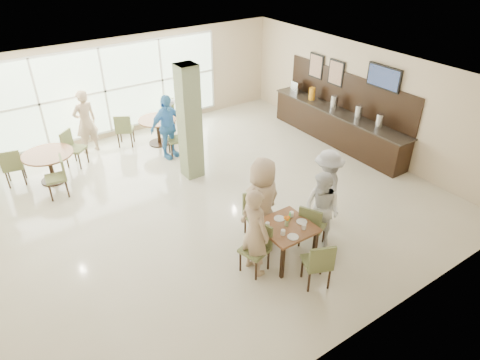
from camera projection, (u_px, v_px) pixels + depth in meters
ground at (203, 201)px, 9.75m from camera, size 10.00×10.00×0.00m
room_shell at (199, 133)px, 8.87m from camera, size 10.00×10.00×10.00m
window_bank at (105, 91)px, 11.93m from camera, size 7.00×0.04×7.00m
column at (190, 123)px, 10.06m from camera, size 0.45×0.45×2.80m
main_table at (286, 230)px, 7.80m from camera, size 0.91×0.91×0.75m
round_table_left at (49, 159)px, 10.22m from camera, size 1.18×1.18×0.75m
round_table_right at (158, 125)px, 11.99m from camera, size 1.06×1.06×0.75m
chairs_main_table at (285, 237)px, 7.89m from camera, size 1.94×2.19×0.95m
chairs_table_left at (49, 164)px, 10.28m from camera, size 2.06×1.78×0.95m
chairs_table_right at (158, 128)px, 12.04m from camera, size 2.08×1.98×0.95m
tabletop_clutter at (288, 223)px, 7.71m from camera, size 0.75×0.75×0.21m
buffet_counter at (337, 124)px, 12.09m from camera, size 0.64×4.70×1.95m
wall_tv at (384, 77)px, 10.59m from camera, size 0.06×1.00×0.58m
framed_art_a at (336, 73)px, 11.88m from camera, size 0.05×0.55×0.70m
framed_art_b at (316, 66)px, 12.44m from camera, size 0.05×0.55×0.70m
teen_left at (255, 232)px, 7.40m from camera, size 0.47×0.67×1.73m
teen_far at (262, 202)px, 8.12m from camera, size 0.95×0.61×1.82m
teen_right at (322, 210)px, 8.11m from camera, size 0.67×0.82×1.56m
teen_standing at (327, 187)px, 8.75m from camera, size 1.12×1.21×1.63m
adult_a at (167, 127)px, 11.15m from camera, size 1.11×0.77×1.74m
adult_b at (184, 110)px, 12.22m from camera, size 1.12×1.69×1.68m
adult_standing at (86, 122)px, 11.40m from camera, size 0.71×0.53×1.76m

